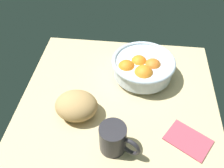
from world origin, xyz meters
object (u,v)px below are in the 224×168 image
Objects in this scene: napkin_folded at (188,140)px; fruit_bowl at (142,67)px; bread_loaf at (76,106)px; mug at (116,139)px.

fruit_bowl is at bearing 120.14° from napkin_folded.
bread_loaf is 1.07× the size of napkin_folded.
fruit_bowl is 30.40cm from napkin_folded.
fruit_bowl is 1.68× the size of bread_loaf.
mug is at bearing -167.36° from napkin_folded.
napkin_folded is at bearing 12.64° from mug.
napkin_folded is at bearing -59.86° from fruit_bowl.
napkin_folded is 22.73cm from mug.
napkin_folded is (35.63, -6.28, -3.72)cm from bread_loaf.
bread_loaf is at bearing 170.01° from napkin_folded.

